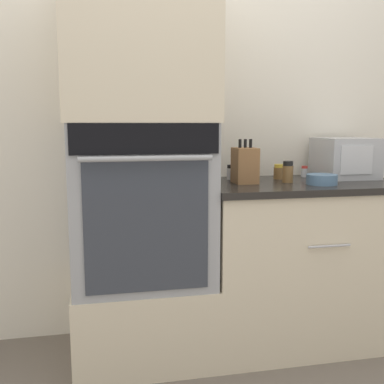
{
  "coord_description": "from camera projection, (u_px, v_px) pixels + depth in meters",
  "views": [
    {
      "loc": [
        -0.55,
        -1.94,
        1.2
      ],
      "look_at": [
        -0.1,
        0.21,
        0.87
      ],
      "focal_mm": 42.0,
      "sensor_mm": 36.0,
      "label": 1
    }
  ],
  "objects": [
    {
      "name": "ground_plane",
      "position": [
        222.0,
        376.0,
        2.17
      ],
      "size": [
        12.0,
        12.0,
        0.0
      ],
      "primitive_type": "plane",
      "color": "#6B6056"
    },
    {
      "name": "wall_back",
      "position": [
        195.0,
        116.0,
        2.59
      ],
      "size": [
        8.0,
        0.05,
        2.5
      ],
      "color": "silver",
      "rests_on": "ground_plane"
    },
    {
      "name": "oven_cabinet_base",
      "position": [
        143.0,
        316.0,
        2.36
      ],
      "size": [
        0.7,
        0.6,
        0.42
      ],
      "color": "beige",
      "rests_on": "ground_plane"
    },
    {
      "name": "wall_oven",
      "position": [
        141.0,
        202.0,
        2.26
      ],
      "size": [
        0.67,
        0.64,
        0.79
      ],
      "color": "#9EA0A5",
      "rests_on": "oven_cabinet_base"
    },
    {
      "name": "oven_cabinet_upper",
      "position": [
        138.0,
        44.0,
        2.15
      ],
      "size": [
        0.7,
        0.6,
        0.75
      ],
      "color": "beige",
      "rests_on": "wall_oven"
    },
    {
      "name": "counter_unit",
      "position": [
        300.0,
        261.0,
        2.5
      ],
      "size": [
        1.08,
        0.63,
        0.9
      ],
      "color": "beige",
      "rests_on": "ground_plane"
    },
    {
      "name": "microwave",
      "position": [
        345.0,
        158.0,
        2.58
      ],
      "size": [
        0.31,
        0.3,
        0.23
      ],
      "color": "#B2B5BA",
      "rests_on": "counter_unit"
    },
    {
      "name": "knife_block",
      "position": [
        245.0,
        165.0,
        2.35
      ],
      "size": [
        0.12,
        0.14,
        0.23
      ],
      "color": "olive",
      "rests_on": "counter_unit"
    },
    {
      "name": "bowl",
      "position": [
        322.0,
        179.0,
        2.31
      ],
      "size": [
        0.16,
        0.16,
        0.05
      ],
      "color": "#517599",
      "rests_on": "counter_unit"
    },
    {
      "name": "condiment_jar_near",
      "position": [
        304.0,
        172.0,
        2.63
      ],
      "size": [
        0.04,
        0.04,
        0.07
      ],
      "color": "silver",
      "rests_on": "counter_unit"
    },
    {
      "name": "condiment_jar_mid",
      "position": [
        230.0,
        172.0,
        2.51
      ],
      "size": [
        0.04,
        0.04,
        0.08
      ],
      "color": "silver",
      "rests_on": "counter_unit"
    },
    {
      "name": "condiment_jar_far",
      "position": [
        279.0,
        172.0,
        2.54
      ],
      "size": [
        0.06,
        0.06,
        0.08
      ],
      "color": "brown",
      "rests_on": "counter_unit"
    },
    {
      "name": "condiment_jar_back",
      "position": [
        288.0,
        172.0,
        2.38
      ],
      "size": [
        0.06,
        0.06,
        0.11
      ],
      "color": "brown",
      "rests_on": "counter_unit"
    }
  ]
}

